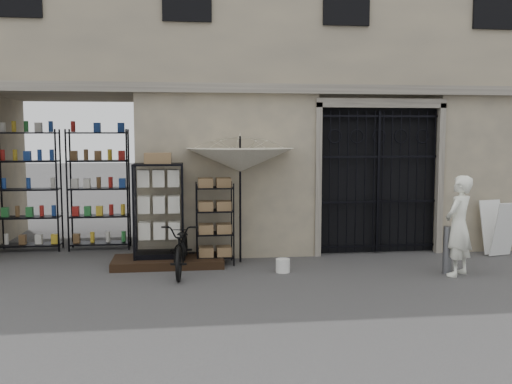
{
  "coord_description": "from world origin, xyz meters",
  "views": [
    {
      "loc": [
        -2.11,
        -8.8,
        2.4
      ],
      "look_at": [
        -0.8,
        1.4,
        1.35
      ],
      "focal_mm": 40.0,
      "sensor_mm": 36.0,
      "label": 1
    }
  ],
  "objects": [
    {
      "name": "iron_gate",
      "position": [
        1.75,
        2.28,
        1.5
      ],
      "size": [
        2.5,
        0.21,
        3.0
      ],
      "color": "black",
      "rests_on": "ground"
    },
    {
      "name": "bicycle",
      "position": [
        -2.14,
        0.94,
        0.0
      ],
      "size": [
        0.68,
        0.95,
        1.72
      ],
      "primitive_type": "imported",
      "rotation": [
        0.0,
        0.0,
        -0.09
      ],
      "color": "black",
      "rests_on": "ground"
    },
    {
      "name": "shopkeeper",
      "position": [
        2.5,
        0.2,
        0.0
      ],
      "size": [
        1.55,
        1.73,
        0.41
      ],
      "primitive_type": "imported",
      "rotation": [
        0.0,
        0.0,
        3.81
      ],
      "color": "white",
      "rests_on": "ground"
    },
    {
      "name": "market_umbrella",
      "position": [
        -1.06,
        1.68,
        2.04
      ],
      "size": [
        1.86,
        1.89,
        2.83
      ],
      "rotation": [
        0.0,
        0.0,
        -0.08
      ],
      "color": "black",
      "rests_on": "ground"
    },
    {
      "name": "easel_sign",
      "position": [
        4.06,
        1.61,
        0.55
      ],
      "size": [
        0.62,
        0.68,
        1.06
      ],
      "rotation": [
        0.0,
        0.0,
        0.23
      ],
      "color": "silver",
      "rests_on": "ground"
    },
    {
      "name": "steel_bollard",
      "position": [
        2.4,
        0.36,
        0.41
      ],
      "size": [
        0.18,
        0.18,
        0.82
      ],
      "primitive_type": "cylinder",
      "rotation": [
        0.0,
        0.0,
        0.18
      ],
      "color": "slate",
      "rests_on": "ground"
    },
    {
      "name": "step_platform",
      "position": [
        -2.4,
        1.55,
        0.07
      ],
      "size": [
        2.0,
        0.9,
        0.15
      ],
      "primitive_type": "cube",
      "color": "black",
      "rests_on": "ground"
    },
    {
      "name": "ground",
      "position": [
        0.0,
        0.0,
        0.0
      ],
      "size": [
        80.0,
        80.0,
        0.0
      ],
      "primitive_type": "plane",
      "color": "black",
      "rests_on": "ground"
    },
    {
      "name": "main_building",
      "position": [
        0.0,
        4.0,
        4.5
      ],
      "size": [
        14.0,
        4.0,
        9.0
      ],
      "primitive_type": "cube",
      "color": "tan",
      "rests_on": "ground"
    },
    {
      "name": "white_bucket",
      "position": [
        -0.41,
        0.8,
        0.12
      ],
      "size": [
        0.27,
        0.27,
        0.23
      ],
      "primitive_type": "cylinder",
      "rotation": [
        0.0,
        0.0,
        0.11
      ],
      "color": "silver",
      "rests_on": "ground"
    },
    {
      "name": "shop_shelving",
      "position": [
        -4.55,
        3.3,
        1.25
      ],
      "size": [
        2.7,
        0.5,
        2.5
      ],
      "primitive_type": "cube",
      "color": "black",
      "rests_on": "ground"
    },
    {
      "name": "wire_rack",
      "position": [
        -1.54,
        1.6,
        0.74
      ],
      "size": [
        0.78,
        0.67,
        1.51
      ],
      "rotation": [
        0.0,
        0.0,
        -0.35
      ],
      "color": "black",
      "rests_on": "ground"
    },
    {
      "name": "display_cabinet",
      "position": [
        -2.56,
        1.63,
        0.92
      ],
      "size": [
        0.98,
        0.77,
        1.86
      ],
      "rotation": [
        0.0,
        0.0,
        0.31
      ],
      "color": "black",
      "rests_on": "step_platform"
    },
    {
      "name": "shop_recess",
      "position": [
        -4.5,
        2.8,
        1.5
      ],
      "size": [
        3.0,
        1.7,
        3.0
      ],
      "primitive_type": "cube",
      "color": "black",
      "rests_on": "ground"
    }
  ]
}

